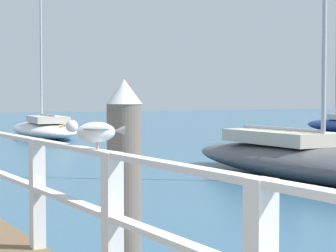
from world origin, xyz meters
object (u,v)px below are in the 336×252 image
Objects in this scene: dock_piling_near at (124,200)px; seagull_foreground at (95,131)px; boat_2 at (44,128)px; boat_3 at (308,160)px.

dock_piling_near is 0.77m from seagull_foreground.
boat_3 reaches higher than boat_2.
seagull_foreground is at bearing 40.76° from boat_3.
boat_2 reaches higher than dock_piling_near.
dock_piling_near reaches higher than seagull_foreground.
seagull_foreground is (-0.39, -0.30, 0.59)m from dock_piling_near.
boat_3 reaches higher than seagull_foreground.
boat_2 is (7.66, 23.31, -1.15)m from seagull_foreground.
boat_3 is at bearing -81.27° from boat_2.
seagull_foreground is 9.94m from boat_3.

